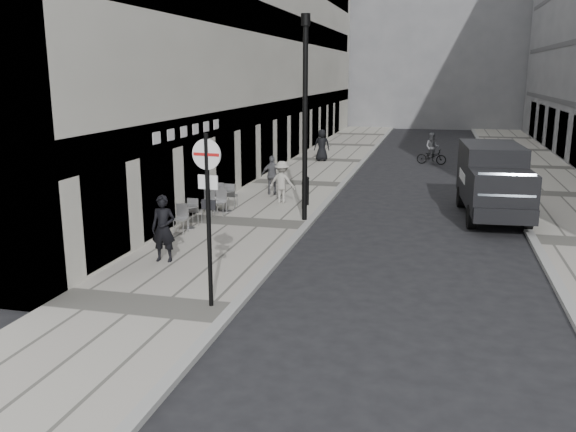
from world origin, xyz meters
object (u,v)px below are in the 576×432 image
object	(u,v)px
lamppost	(305,109)
sign_post	(208,198)
panel_van	(493,178)
cyclist	(432,152)
walking_man	(163,229)

from	to	relation	value
lamppost	sign_post	bearing A→B (deg)	-91.95
sign_post	panel_van	world-z (taller)	sign_post
sign_post	lamppost	size ratio (longest dim) A/B	0.55
sign_post	cyclist	xyz separation A→B (m)	(4.24, 23.05, -1.78)
sign_post	panel_van	bearing A→B (deg)	64.70
walking_man	sign_post	xyz separation A→B (m)	(2.32, -2.68, 1.46)
sign_post	cyclist	distance (m)	23.51
sign_post	cyclist	world-z (taller)	sign_post
walking_man	sign_post	size ratio (longest dim) A/B	0.48
panel_van	cyclist	bearing A→B (deg)	96.18
lamppost	panel_van	world-z (taller)	lamppost
cyclist	sign_post	bearing A→B (deg)	-91.10
cyclist	walking_man	bearing A→B (deg)	-98.52
sign_post	walking_man	bearing A→B (deg)	137.03
walking_man	panel_van	xyz separation A→B (m)	(8.78, 7.88, 0.40)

